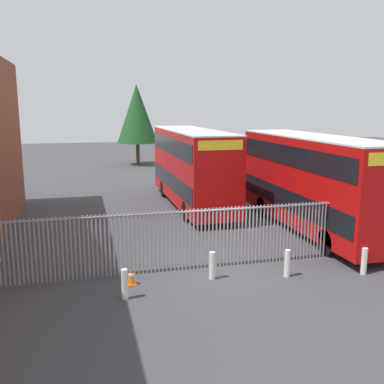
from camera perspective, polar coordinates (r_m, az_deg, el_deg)
The scene contains 10 objects.
ground_plane at distance 23.52m, azimuth -2.38°, elevation -2.96°, with size 100.00×100.00×0.00m, color #3D3D42.
palisade_fence at distance 15.68m, azimuth 2.98°, elevation -5.72°, with size 14.84×0.14×2.35m.
double_decker_bus_near_gate at distance 20.82m, azimuth 15.46°, elevation 1.62°, with size 2.54×10.81×4.42m.
double_decker_bus_behind_fence_left at distance 25.14m, azimuth -0.05°, elevation 3.60°, with size 2.54×10.81×4.42m.
bollard_near_left at distance 13.52m, azimuth -8.82°, elevation -11.84°, with size 0.20×0.20×0.95m, color silver.
bollard_center_front at distance 14.83m, azimuth 2.66°, elevation -9.60°, with size 0.20×0.20×0.95m, color silver.
bollard_near_right at distance 15.37m, azimuth 12.36°, elevation -9.10°, with size 0.20×0.20×0.95m, color silver.
bollard_far_right at distance 16.34m, azimuth 21.60°, elevation -8.41°, with size 0.20×0.20×0.95m, color silver.
traffic_cone_by_gate at distance 14.56m, azimuth -7.97°, elevation -10.88°, with size 0.34×0.34×0.59m.
tree_tall_back at distance 43.62m, azimuth -7.22°, elevation 10.12°, with size 3.98×3.98×7.87m.
Camera 1 is at (-4.62, -14.34, 5.72)m, focal length 40.75 mm.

